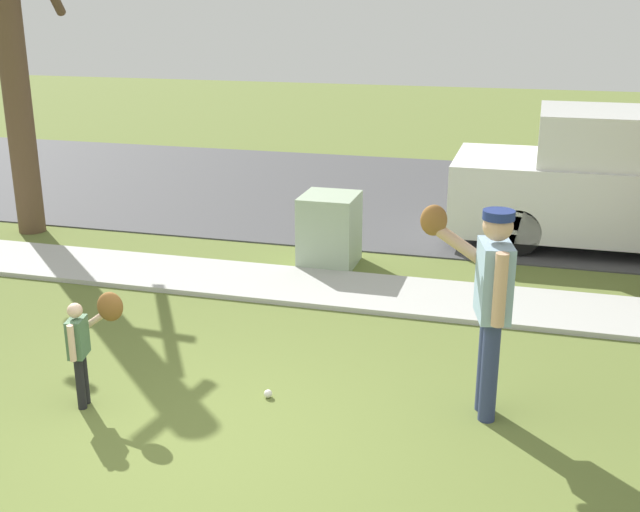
{
  "coord_description": "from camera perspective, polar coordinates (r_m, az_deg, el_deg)",
  "views": [
    {
      "loc": [
        2.39,
        -4.93,
        3.32
      ],
      "look_at": [
        0.49,
        1.92,
        1.0
      ],
      "focal_mm": 44.14,
      "sensor_mm": 36.0,
      "label": 1
    }
  ],
  "objects": [
    {
      "name": "ground_plane",
      "position": [
        9.37,
        -0.31,
        -2.68
      ],
      "size": [
        48.0,
        48.0,
        0.0
      ],
      "primitive_type": "plane",
      "color": "olive"
    },
    {
      "name": "sidewalk_strip",
      "position": [
        9.45,
        -0.14,
        -2.3
      ],
      "size": [
        36.0,
        1.2,
        0.06
      ],
      "primitive_type": "cube",
      "color": "#B2B2AD",
      "rests_on": "ground"
    },
    {
      "name": "road_surface",
      "position": [
        14.13,
        5.34,
        4.44
      ],
      "size": [
        36.0,
        6.8,
        0.02
      ],
      "primitive_type": "cube",
      "color": "#424244",
      "rests_on": "ground"
    },
    {
      "name": "person_adult",
      "position": [
        6.43,
        12.08,
        -2.47
      ],
      "size": [
        0.8,
        0.62,
        1.77
      ],
      "rotation": [
        0.0,
        0.0,
        -2.92
      ],
      "color": "navy",
      "rests_on": "ground"
    },
    {
      "name": "person_child",
      "position": [
        6.9,
        -16.43,
        -5.46
      ],
      "size": [
        0.42,
        0.45,
        0.99
      ],
      "rotation": [
        0.0,
        0.0,
        0.23
      ],
      "color": "black",
      "rests_on": "ground"
    },
    {
      "name": "baseball",
      "position": [
        7.0,
        -3.79,
        -9.93
      ],
      "size": [
        0.07,
        0.07,
        0.07
      ],
      "primitive_type": "sphere",
      "color": "white",
      "rests_on": "ground"
    },
    {
      "name": "utility_cabinet",
      "position": [
        10.23,
        0.69,
        1.9
      ],
      "size": [
        0.7,
        0.76,
        0.94
      ],
      "primitive_type": "cube",
      "color": "#9EB293",
      "rests_on": "ground"
    },
    {
      "name": "street_tree_far",
      "position": [
        12.19,
        -21.64,
        15.08
      ],
      "size": [
        1.85,
        1.89,
        5.55
      ],
      "color": "brown",
      "rests_on": "ground"
    },
    {
      "name": "parked_van_white",
      "position": [
        11.75,
        22.05,
        4.88
      ],
      "size": [
        5.0,
        1.95,
        1.88
      ],
      "rotation": [
        0.0,
        0.0,
        3.14
      ],
      "color": "silver",
      "rests_on": "road_surface"
    }
  ]
}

